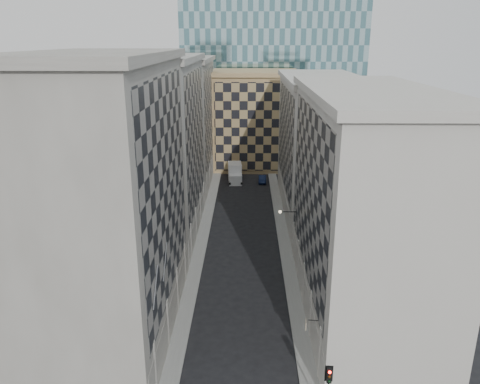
# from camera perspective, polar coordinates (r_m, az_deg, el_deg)

# --- Properties ---
(sidewalk_west) EXTENTS (1.50, 100.00, 0.15)m
(sidewalk_west) POSITION_cam_1_polar(r_m,az_deg,el_deg) (60.45, -4.64, -5.81)
(sidewalk_west) COLOR gray
(sidewalk_west) RESTS_ON ground
(sidewalk_east) EXTENTS (1.50, 100.00, 0.15)m
(sidewalk_east) POSITION_cam_1_polar(r_m,az_deg,el_deg) (60.37, 5.38, -5.87)
(sidewalk_east) COLOR gray
(sidewalk_east) RESTS_ON ground
(bldg_left_a) EXTENTS (10.80, 22.80, 23.70)m
(bldg_left_a) POSITION_cam_1_polar(r_m,az_deg,el_deg) (39.82, -15.75, -1.21)
(bldg_left_a) COLOR gray
(bldg_left_a) RESTS_ON ground
(bldg_left_b) EXTENTS (10.80, 22.80, 22.70)m
(bldg_left_b) POSITION_cam_1_polar(r_m,az_deg,el_deg) (60.55, -9.98, 5.24)
(bldg_left_b) COLOR gray
(bldg_left_b) RESTS_ON ground
(bldg_left_c) EXTENTS (10.80, 22.80, 21.70)m
(bldg_left_c) POSITION_cam_1_polar(r_m,az_deg,el_deg) (81.94, -7.15, 8.35)
(bldg_left_c) COLOR gray
(bldg_left_c) RESTS_ON ground
(bldg_right_a) EXTENTS (10.80, 26.80, 20.70)m
(bldg_right_a) POSITION_cam_1_polar(r_m,az_deg,el_deg) (43.68, 14.61, -1.48)
(bldg_right_a) COLOR #BBB5AC
(bldg_right_a) RESTS_ON ground
(bldg_right_b) EXTENTS (10.80, 28.80, 19.70)m
(bldg_right_b) POSITION_cam_1_polar(r_m,az_deg,el_deg) (69.35, 9.56, 5.64)
(bldg_right_b) COLOR #BBB5AC
(bldg_right_b) RESTS_ON ground
(tan_block) EXTENTS (16.80, 14.80, 18.80)m
(tan_block) POSITION_cam_1_polar(r_m,az_deg,el_deg) (94.11, 1.84, 8.88)
(tan_block) COLOR tan
(tan_block) RESTS_ON ground
(church_tower) EXTENTS (7.20, 7.20, 51.50)m
(church_tower) POSITION_cam_1_polar(r_m,az_deg,el_deg) (107.01, 0.69, 19.42)
(church_tower) COLOR #2E2924
(church_tower) RESTS_ON ground
(flagpoles_left) EXTENTS (0.10, 6.33, 2.33)m
(flagpoles_left) POSITION_cam_1_polar(r_m,az_deg,el_deg) (35.70, -9.66, -9.76)
(flagpoles_left) COLOR gray
(flagpoles_left) RESTS_ON ground
(bracket_lamp) EXTENTS (1.98, 0.36, 0.36)m
(bracket_lamp) POSITION_cam_1_polar(r_m,az_deg,el_deg) (52.44, 5.10, -2.42)
(bracket_lamp) COLOR black
(bracket_lamp) RESTS_ON ground
(traffic_light) EXTENTS (0.53, 0.46, 4.23)m
(traffic_light) POSITION_cam_1_polar(r_m,az_deg,el_deg) (33.50, 10.75, -21.88)
(traffic_light) COLOR black
(traffic_light) RESTS_ON sidewalk_east
(box_truck) EXTENTS (2.72, 5.90, 3.16)m
(box_truck) POSITION_cam_1_polar(r_m,az_deg,el_deg) (84.61, -0.61, 2.24)
(box_truck) COLOR white
(box_truck) RESTS_ON ground
(dark_car) EXTENTS (1.49, 3.91, 1.27)m
(dark_car) POSITION_cam_1_polar(r_m,az_deg,el_deg) (84.11, 2.75, 1.60)
(dark_car) COLOR #0F1A39
(dark_car) RESTS_ON ground
(shop_sign) EXTENTS (0.98, 0.65, 0.72)m
(shop_sign) POSITION_cam_1_polar(r_m,az_deg,el_deg) (37.46, 8.12, -15.64)
(shop_sign) COLOR black
(shop_sign) RESTS_ON ground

